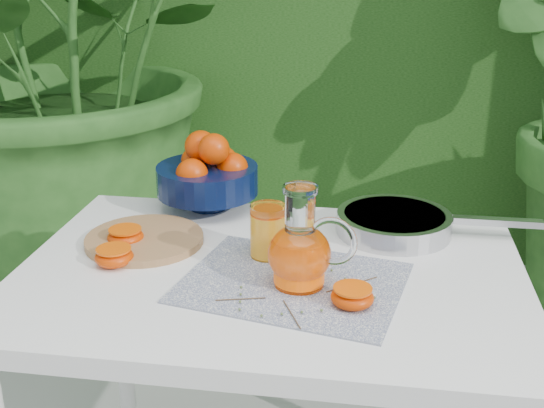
# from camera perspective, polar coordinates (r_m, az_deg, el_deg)

# --- Properties ---
(potted_plant_left) EXTENTS (2.50, 2.50, 2.01)m
(potted_plant_left) POSITION_cam_1_polar(r_m,az_deg,el_deg) (2.77, -16.86, 12.94)
(potted_plant_left) COLOR #26541D
(potted_plant_left) RESTS_ON ground
(white_table) EXTENTS (1.00, 0.70, 0.75)m
(white_table) POSITION_cam_1_polar(r_m,az_deg,el_deg) (1.39, -0.13, -8.44)
(white_table) COLOR white
(white_table) RESTS_ON ground
(placemat) EXTENTS (0.46, 0.39, 0.00)m
(placemat) POSITION_cam_1_polar(r_m,az_deg,el_deg) (1.30, 1.74, -6.57)
(placemat) COLOR #0D194D
(placemat) RESTS_ON white_table
(cutting_board) EXTENTS (0.32, 0.32, 0.02)m
(cutting_board) POSITION_cam_1_polar(r_m,az_deg,el_deg) (1.49, -10.62, -2.94)
(cutting_board) COLOR #906041
(cutting_board) RESTS_ON white_table
(fruit_bowl) EXTENTS (0.32, 0.32, 0.19)m
(fruit_bowl) POSITION_cam_1_polar(r_m,az_deg,el_deg) (1.64, -5.36, 2.58)
(fruit_bowl) COLOR black
(fruit_bowl) RESTS_ON white_table
(juice_pitcher) EXTENTS (0.18, 0.14, 0.20)m
(juice_pitcher) POSITION_cam_1_polar(r_m,az_deg,el_deg) (1.26, 2.41, -3.99)
(juice_pitcher) COLOR white
(juice_pitcher) RESTS_ON white_table
(juice_tumbler) EXTENTS (0.07, 0.07, 0.11)m
(juice_tumbler) POSITION_cam_1_polar(r_m,az_deg,el_deg) (1.38, -0.32, -2.36)
(juice_tumbler) COLOR white
(juice_tumbler) RESTS_ON white_table
(saute_pan) EXTENTS (0.44, 0.25, 0.05)m
(saute_pan) POSITION_cam_1_polar(r_m,az_deg,el_deg) (1.53, 10.31, -1.50)
(saute_pan) COLOR #B1B1B6
(saute_pan) RESTS_ON white_table
(orange_halves) EXTENTS (0.57, 0.28, 0.04)m
(orange_halves) POSITION_cam_1_polar(r_m,az_deg,el_deg) (1.35, -6.90, -4.78)
(orange_halves) COLOR red
(orange_halves) RESTS_ON white_table
(thyme_sprigs) EXTENTS (0.29, 0.22, 0.01)m
(thyme_sprigs) POSITION_cam_1_polar(r_m,az_deg,el_deg) (1.24, 2.20, -7.84)
(thyme_sprigs) COLOR brown
(thyme_sprigs) RESTS_ON white_table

